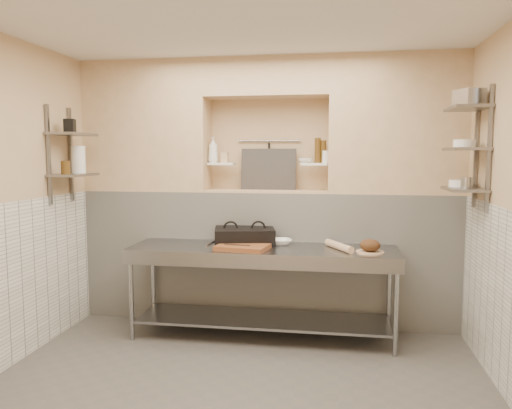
% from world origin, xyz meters
% --- Properties ---
extents(floor, '(4.00, 3.90, 0.10)m').
position_xyz_m(floor, '(0.00, 0.00, -0.05)').
color(floor, '#56514C').
rests_on(floor, ground).
extents(ceiling, '(4.00, 3.90, 0.10)m').
position_xyz_m(ceiling, '(0.00, 0.00, 2.85)').
color(ceiling, silver).
rests_on(ceiling, ground).
extents(wall_back, '(4.00, 0.10, 2.80)m').
position_xyz_m(wall_back, '(0.00, 2.00, 1.40)').
color(wall_back, tan).
rests_on(wall_back, ground).
extents(wall_front, '(4.00, 0.10, 2.80)m').
position_xyz_m(wall_front, '(0.00, -2.00, 1.40)').
color(wall_front, tan).
rests_on(wall_front, ground).
extents(backwall_lower, '(4.00, 0.40, 1.40)m').
position_xyz_m(backwall_lower, '(0.00, 1.75, 0.70)').
color(backwall_lower, white).
rests_on(backwall_lower, floor).
extents(alcove_sill, '(1.30, 0.40, 0.02)m').
position_xyz_m(alcove_sill, '(0.00, 1.75, 1.41)').
color(alcove_sill, tan).
rests_on(alcove_sill, backwall_lower).
extents(backwall_pillar_left, '(1.35, 0.40, 1.40)m').
position_xyz_m(backwall_pillar_left, '(-1.33, 1.75, 2.10)').
color(backwall_pillar_left, tan).
rests_on(backwall_pillar_left, backwall_lower).
extents(backwall_pillar_right, '(1.35, 0.40, 1.40)m').
position_xyz_m(backwall_pillar_right, '(1.33, 1.75, 2.10)').
color(backwall_pillar_right, tan).
rests_on(backwall_pillar_right, backwall_lower).
extents(backwall_header, '(1.30, 0.40, 0.40)m').
position_xyz_m(backwall_header, '(0.00, 1.75, 2.60)').
color(backwall_header, tan).
rests_on(backwall_header, backwall_lower).
extents(alcove_shelf_left, '(0.28, 0.16, 0.02)m').
position_xyz_m(alcove_shelf_left, '(-0.50, 1.75, 1.70)').
color(alcove_shelf_left, white).
rests_on(alcove_shelf_left, backwall_lower).
extents(alcove_shelf_right, '(0.28, 0.16, 0.02)m').
position_xyz_m(alcove_shelf_right, '(0.50, 1.75, 1.70)').
color(alcove_shelf_right, white).
rests_on(alcove_shelf_right, backwall_lower).
extents(utensil_rail, '(0.70, 0.02, 0.02)m').
position_xyz_m(utensil_rail, '(0.00, 1.92, 1.95)').
color(utensil_rail, gray).
rests_on(utensil_rail, wall_back).
extents(hanging_steel, '(0.02, 0.02, 0.30)m').
position_xyz_m(hanging_steel, '(0.00, 1.90, 1.78)').
color(hanging_steel, black).
rests_on(hanging_steel, utensil_rail).
extents(splash_panel, '(0.60, 0.08, 0.45)m').
position_xyz_m(splash_panel, '(0.00, 1.85, 1.64)').
color(splash_panel, '#383330').
rests_on(splash_panel, alcove_sill).
extents(shelf_rail_left_a, '(0.03, 0.03, 0.95)m').
position_xyz_m(shelf_rail_left_a, '(-1.98, 1.25, 1.80)').
color(shelf_rail_left_a, slate).
rests_on(shelf_rail_left_a, wall_left).
extents(shelf_rail_left_b, '(0.03, 0.03, 0.95)m').
position_xyz_m(shelf_rail_left_b, '(-1.98, 0.85, 1.80)').
color(shelf_rail_left_b, slate).
rests_on(shelf_rail_left_b, wall_left).
extents(wall_shelf_left_lower, '(0.30, 0.50, 0.02)m').
position_xyz_m(wall_shelf_left_lower, '(-1.84, 1.05, 1.60)').
color(wall_shelf_left_lower, slate).
rests_on(wall_shelf_left_lower, wall_left).
extents(wall_shelf_left_upper, '(0.30, 0.50, 0.03)m').
position_xyz_m(wall_shelf_left_upper, '(-1.84, 1.05, 2.00)').
color(wall_shelf_left_upper, slate).
rests_on(wall_shelf_left_upper, wall_left).
extents(shelf_rail_right_a, '(0.03, 0.03, 1.05)m').
position_xyz_m(shelf_rail_right_a, '(1.98, 1.25, 1.85)').
color(shelf_rail_right_a, slate).
rests_on(shelf_rail_right_a, wall_right).
extents(shelf_rail_right_b, '(0.03, 0.03, 1.05)m').
position_xyz_m(shelf_rail_right_b, '(1.98, 0.85, 1.85)').
color(shelf_rail_right_b, slate).
rests_on(shelf_rail_right_b, wall_right).
extents(wall_shelf_right_lower, '(0.30, 0.50, 0.02)m').
position_xyz_m(wall_shelf_right_lower, '(1.84, 1.05, 1.50)').
color(wall_shelf_right_lower, slate).
rests_on(wall_shelf_right_lower, wall_right).
extents(wall_shelf_right_mid, '(0.30, 0.50, 0.02)m').
position_xyz_m(wall_shelf_right_mid, '(1.84, 1.05, 1.85)').
color(wall_shelf_right_mid, slate).
rests_on(wall_shelf_right_mid, wall_right).
extents(wall_shelf_right_upper, '(0.30, 0.50, 0.03)m').
position_xyz_m(wall_shelf_right_upper, '(1.84, 1.05, 2.20)').
color(wall_shelf_right_upper, slate).
rests_on(wall_shelf_right_upper, wall_right).
extents(prep_table, '(2.60, 0.70, 0.90)m').
position_xyz_m(prep_table, '(0.03, 1.18, 0.64)').
color(prep_table, gray).
rests_on(prep_table, floor).
extents(panini_press, '(0.67, 0.55, 0.16)m').
position_xyz_m(panini_press, '(-0.17, 1.36, 0.98)').
color(panini_press, black).
rests_on(panini_press, prep_table).
extents(cutting_board, '(0.53, 0.41, 0.04)m').
position_xyz_m(cutting_board, '(-0.14, 1.07, 0.92)').
color(cutting_board, brown).
rests_on(cutting_board, prep_table).
extents(knife_blade, '(0.25, 0.05, 0.01)m').
position_xyz_m(knife_blade, '(-0.18, 1.03, 0.95)').
color(knife_blade, gray).
rests_on(knife_blade, cutting_board).
extents(tongs, '(0.04, 0.24, 0.02)m').
position_xyz_m(tongs, '(-0.44, 1.00, 0.96)').
color(tongs, gray).
rests_on(tongs, cutting_board).
extents(mixing_bowl, '(0.28, 0.28, 0.06)m').
position_xyz_m(mixing_bowl, '(0.19, 1.38, 0.93)').
color(mixing_bowl, white).
rests_on(mixing_bowl, prep_table).
extents(rolling_pin, '(0.28, 0.43, 0.07)m').
position_xyz_m(rolling_pin, '(0.77, 1.20, 0.93)').
color(rolling_pin, tan).
rests_on(rolling_pin, prep_table).
extents(bread_board, '(0.26, 0.26, 0.01)m').
position_xyz_m(bread_board, '(1.05, 1.09, 0.91)').
color(bread_board, tan).
rests_on(bread_board, prep_table).
extents(bread_loaf, '(0.19, 0.19, 0.11)m').
position_xyz_m(bread_loaf, '(1.05, 1.09, 0.97)').
color(bread_loaf, '#4C2D19').
rests_on(bread_loaf, bread_board).
extents(bottle_soap, '(0.13, 0.13, 0.28)m').
position_xyz_m(bottle_soap, '(-0.59, 1.74, 1.85)').
color(bottle_soap, white).
rests_on(bottle_soap, alcove_shelf_left).
extents(jar_alcove, '(0.07, 0.07, 0.11)m').
position_xyz_m(jar_alcove, '(-0.46, 1.75, 1.77)').
color(jar_alcove, tan).
rests_on(jar_alcove, alcove_shelf_left).
extents(bowl_alcove, '(0.19, 0.19, 0.05)m').
position_xyz_m(bowl_alcove, '(0.41, 1.74, 1.74)').
color(bowl_alcove, white).
rests_on(bowl_alcove, alcove_shelf_right).
extents(condiment_a, '(0.06, 0.06, 0.24)m').
position_xyz_m(condiment_a, '(0.59, 1.77, 1.83)').
color(condiment_a, '#4A3111').
rests_on(condiment_a, alcove_shelf_right).
extents(condiment_b, '(0.06, 0.06, 0.26)m').
position_xyz_m(condiment_b, '(0.53, 1.76, 1.84)').
color(condiment_b, '#4A3111').
rests_on(condiment_b, alcove_shelf_right).
extents(condiment_c, '(0.07, 0.07, 0.13)m').
position_xyz_m(condiment_c, '(0.62, 1.73, 1.78)').
color(condiment_c, white).
rests_on(condiment_c, alcove_shelf_right).
extents(jug_left, '(0.14, 0.14, 0.27)m').
position_xyz_m(jug_left, '(-1.84, 1.16, 1.75)').
color(jug_left, white).
rests_on(jug_left, wall_shelf_left_lower).
extents(jar_left, '(0.09, 0.09, 0.13)m').
position_xyz_m(jar_left, '(-1.84, 0.91, 1.68)').
color(jar_left, '#4A3111').
rests_on(jar_left, wall_shelf_left_lower).
extents(box_left_upper, '(0.11, 0.11, 0.13)m').
position_xyz_m(box_left_upper, '(-1.84, 1.01, 2.08)').
color(box_left_upper, black).
rests_on(box_left_upper, wall_shelf_left_upper).
extents(bowl_right, '(0.20, 0.20, 0.06)m').
position_xyz_m(bowl_right, '(1.84, 1.18, 1.54)').
color(bowl_right, white).
rests_on(bowl_right, wall_shelf_right_lower).
extents(canister_right, '(0.10, 0.10, 0.10)m').
position_xyz_m(canister_right, '(1.84, 0.98, 1.56)').
color(canister_right, gray).
rests_on(canister_right, wall_shelf_right_lower).
extents(bowl_right_mid, '(0.19, 0.19, 0.07)m').
position_xyz_m(bowl_right_mid, '(1.84, 1.11, 1.90)').
color(bowl_right_mid, white).
rests_on(bowl_right_mid, wall_shelf_right_mid).
extents(basket_right, '(0.25, 0.28, 0.14)m').
position_xyz_m(basket_right, '(1.84, 1.01, 2.28)').
color(basket_right, gray).
rests_on(basket_right, wall_shelf_right_upper).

